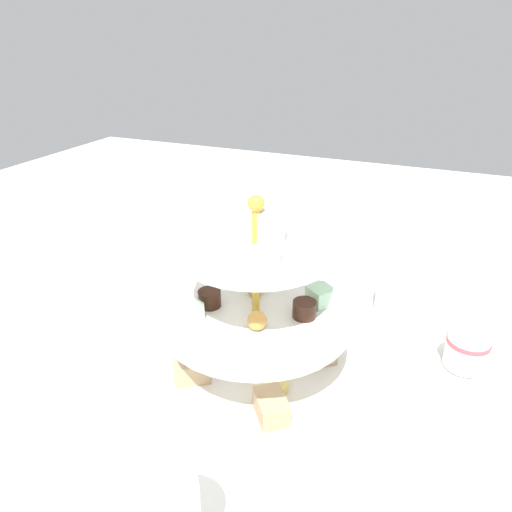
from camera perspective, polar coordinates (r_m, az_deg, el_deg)
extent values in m
plane|color=white|center=(0.67, 0.00, -14.41)|extent=(2.40, 2.40, 0.00)
cylinder|color=white|center=(0.66, 0.00, -14.08)|extent=(0.30, 0.30, 0.01)
cylinder|color=white|center=(0.61, 0.00, -7.17)|extent=(0.25, 0.25, 0.01)
cylinder|color=white|center=(0.56, 0.00, 1.05)|extent=(0.19, 0.19, 0.01)
cylinder|color=gold|center=(0.59, 0.00, -5.09)|extent=(0.01, 0.01, 0.25)
sphere|color=gold|center=(0.54, 0.00, 6.50)|extent=(0.02, 0.02, 0.02)
cube|color=tan|center=(0.59, 1.87, -18.05)|extent=(0.06, 0.06, 0.03)
cube|color=tan|center=(0.67, 7.54, -11.65)|extent=(0.06, 0.06, 0.03)
cube|color=tan|center=(0.72, -1.47, -8.41)|extent=(0.06, 0.06, 0.03)
cube|color=tan|center=(0.64, -7.94, -13.65)|extent=(0.06, 0.06, 0.03)
cylinder|color=#E5C660|center=(0.63, 2.33, -15.60)|extent=(0.04, 0.04, 0.01)
cylinder|color=#381E14|center=(0.59, 5.97, -6.53)|extent=(0.03, 0.03, 0.02)
cylinder|color=#381E14|center=(0.61, -5.74, -5.21)|extent=(0.03, 0.03, 0.02)
cube|color=#B2E5BC|center=(0.62, 7.97, -4.87)|extent=(0.04, 0.04, 0.02)
cube|color=#B2E5BC|center=(0.59, -8.41, -6.67)|extent=(0.04, 0.04, 0.02)
sphere|color=gold|center=(0.63, -0.10, -3.88)|extent=(0.02, 0.02, 0.02)
sphere|color=gold|center=(0.56, 0.11, -7.96)|extent=(0.02, 0.02, 0.02)
cylinder|color=silver|center=(0.51, 1.21, -0.04)|extent=(0.03, 0.03, 0.02)
cylinder|color=silver|center=(0.60, -1.02, 4.39)|extent=(0.03, 0.03, 0.02)
cylinder|color=white|center=(0.55, 1.79, 3.55)|extent=(0.04, 0.04, 0.04)
cube|color=silver|center=(0.55, -5.39, 1.21)|extent=(0.09, 0.04, 0.00)
cube|color=silver|center=(0.52, 3.23, -0.36)|extent=(0.09, 0.05, 0.00)
cylinder|color=silver|center=(0.81, 16.80, -4.60)|extent=(0.06, 0.06, 0.07)
cylinder|color=white|center=(0.74, 24.05, -12.29)|extent=(0.09, 0.09, 0.01)
cylinder|color=white|center=(0.72, 24.42, -10.69)|extent=(0.06, 0.06, 0.04)
cylinder|color=#D14C56|center=(0.71, 24.70, -9.49)|extent=(0.06, 0.06, 0.01)
cube|color=silver|center=(0.77, -25.83, -11.16)|extent=(0.07, 0.16, 0.00)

